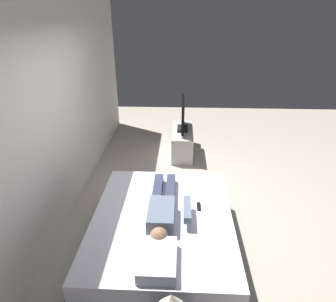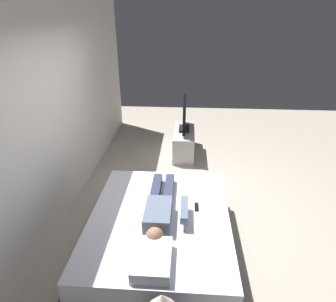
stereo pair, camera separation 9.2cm
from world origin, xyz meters
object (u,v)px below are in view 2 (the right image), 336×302
Objects in this scene: pillow at (152,259)px; remote at (196,207)px; tv_stand at (184,142)px; person at (161,208)px; bed at (160,235)px; tv at (184,116)px.

remote is (0.87, -0.41, -0.05)m from pillow.
pillow is 3.43m from tv_stand.
tv_stand is at bearing -4.52° from person.
person is 0.44m from remote.
remote reaches higher than bed.
bed is 0.53m from remote.
remote is (0.15, -0.40, -0.07)m from person.
bed is at bearing 162.88° from person.
bed is at bearing 113.52° from remote.
bed is 1.61× the size of person.
remote is 2.56m from tv_stand.
pillow is 0.55× the size of tv.
remote reaches higher than tv_stand.
tv reaches higher than pillow.
remote is at bearing -25.33° from pillow.
bed is 0.36m from person.
tv is at bearing -3.71° from pillow.
bed is 0.77m from pillow.
tv_stand is at bearing 4.35° from remote.
person is (0.03, -0.01, 0.36)m from bed.
bed is 13.52× the size of remote.
pillow is 3.42m from tv.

